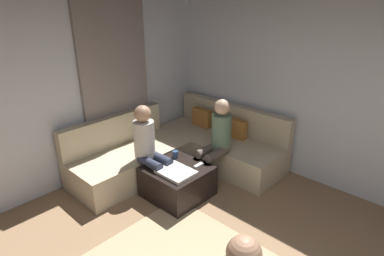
# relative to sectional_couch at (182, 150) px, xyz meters

# --- Properties ---
(wall_back) EXTENTS (6.00, 0.12, 2.70)m
(wall_back) POSITION_rel_sectional_couch_xyz_m (2.08, 1.06, 1.07)
(wall_back) COLOR silver
(wall_back) RESTS_ON ground_plane
(wall_left) EXTENTS (0.12, 6.00, 2.70)m
(wall_left) POSITION_rel_sectional_couch_xyz_m (-0.86, -1.88, 1.07)
(wall_left) COLOR silver
(wall_left) RESTS_ON ground_plane
(curtain_panel) EXTENTS (0.06, 1.10, 2.50)m
(curtain_panel) POSITION_rel_sectional_couch_xyz_m (-0.76, -0.58, 0.97)
(curtain_panel) COLOR gray
(curtain_panel) RESTS_ON ground_plane
(sectional_couch) EXTENTS (2.10, 2.55, 0.87)m
(sectional_couch) POSITION_rel_sectional_couch_xyz_m (0.00, 0.00, 0.00)
(sectional_couch) COLOR #C6B593
(sectional_couch) RESTS_ON ground_plane
(ottoman) EXTENTS (0.76, 0.76, 0.42)m
(ottoman) POSITION_rel_sectional_couch_xyz_m (0.52, -0.60, -0.07)
(ottoman) COLOR black
(ottoman) RESTS_ON ground_plane
(folded_blanket) EXTENTS (0.44, 0.36, 0.04)m
(folded_blanket) POSITION_rel_sectional_couch_xyz_m (0.62, -0.72, 0.16)
(folded_blanket) COLOR white
(folded_blanket) RESTS_ON ottoman
(coffee_mug) EXTENTS (0.08, 0.08, 0.10)m
(coffee_mug) POSITION_rel_sectional_couch_xyz_m (0.30, -0.42, 0.19)
(coffee_mug) COLOR #334C72
(coffee_mug) RESTS_ON ottoman
(game_remote) EXTENTS (0.05, 0.15, 0.02)m
(game_remote) POSITION_rel_sectional_couch_xyz_m (0.70, -0.38, 0.15)
(game_remote) COLOR white
(game_remote) RESTS_ON ottoman
(person_on_couch_back) EXTENTS (0.30, 0.60, 1.20)m
(person_on_couch_back) POSITION_rel_sectional_couch_xyz_m (0.64, 0.06, 0.38)
(person_on_couch_back) COLOR brown
(person_on_couch_back) RESTS_ON ground_plane
(person_on_couch_side) EXTENTS (0.60, 0.30, 1.20)m
(person_on_couch_side) POSITION_rel_sectional_couch_xyz_m (0.15, -0.75, 0.38)
(person_on_couch_side) COLOR #2D3347
(person_on_couch_side) RESTS_ON ground_plane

